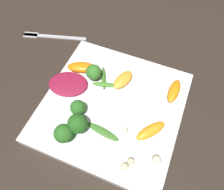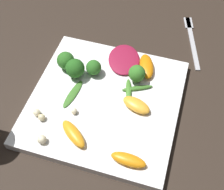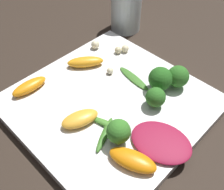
% 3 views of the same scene
% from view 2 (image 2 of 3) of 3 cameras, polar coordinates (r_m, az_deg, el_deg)
% --- Properties ---
extents(ground_plane, '(2.40, 2.40, 0.00)m').
position_cam_2_polar(ground_plane, '(0.67, -1.30, -1.83)').
color(ground_plane, '#2D231C').
extents(plate, '(0.31, 0.31, 0.02)m').
position_cam_2_polar(plate, '(0.67, -1.31, -1.35)').
color(plate, white).
rests_on(plate, ground_plane).
extents(fork, '(0.18, 0.07, 0.01)m').
position_cam_2_polar(fork, '(0.83, 14.28, 10.43)').
color(fork, '#B2B2B7').
rests_on(fork, ground_plane).
extents(radicchio_leaf_0, '(0.11, 0.09, 0.01)m').
position_cam_2_polar(radicchio_leaf_0, '(0.72, 2.22, 6.54)').
color(radicchio_leaf_0, maroon).
rests_on(radicchio_leaf_0, plate).
extents(orange_segment_0, '(0.08, 0.05, 0.02)m').
position_cam_2_polar(orange_segment_0, '(0.71, 6.33, 5.27)').
color(orange_segment_0, orange).
rests_on(orange_segment_0, plate).
extents(orange_segment_1, '(0.05, 0.07, 0.02)m').
position_cam_2_polar(orange_segment_1, '(0.64, 4.51, -1.75)').
color(orange_segment_1, '#FCAD33').
rests_on(orange_segment_1, plate).
extents(orange_segment_2, '(0.03, 0.07, 0.02)m').
position_cam_2_polar(orange_segment_2, '(0.58, 3.02, -11.76)').
color(orange_segment_2, orange).
rests_on(orange_segment_2, plate).
extents(orange_segment_3, '(0.06, 0.07, 0.02)m').
position_cam_2_polar(orange_segment_3, '(0.61, -7.07, -7.04)').
color(orange_segment_3, orange).
rests_on(orange_segment_3, plate).
extents(broccoli_floret_0, '(0.04, 0.04, 0.04)m').
position_cam_2_polar(broccoli_floret_0, '(0.70, -8.47, 6.25)').
color(broccoli_floret_0, '#84AD5B').
rests_on(broccoli_floret_0, plate).
extents(broccoli_floret_1, '(0.04, 0.04, 0.04)m').
position_cam_2_polar(broccoli_floret_1, '(0.67, 4.58, 3.91)').
color(broccoli_floret_1, '#84AD5B').
rests_on(broccoli_floret_1, plate).
extents(broccoli_floret_2, '(0.03, 0.03, 0.04)m').
position_cam_2_polar(broccoli_floret_2, '(0.69, -3.38, 5.02)').
color(broccoli_floret_2, '#7A9E51').
rests_on(broccoli_floret_2, plate).
extents(broccoli_floret_3, '(0.04, 0.04, 0.05)m').
position_cam_2_polar(broccoli_floret_3, '(0.68, -6.78, 4.84)').
color(broccoli_floret_3, '#84AD5B').
rests_on(broccoli_floret_3, plate).
extents(arugula_sprig_0, '(0.04, 0.07, 0.01)m').
position_cam_2_polar(arugula_sprig_0, '(0.67, 4.65, 1.26)').
color(arugula_sprig_0, '#3D7528').
rests_on(arugula_sprig_0, plate).
extents(arugula_sprig_1, '(0.08, 0.03, 0.00)m').
position_cam_2_polar(arugula_sprig_1, '(0.67, -7.15, 0.22)').
color(arugula_sprig_1, '#3D7528').
rests_on(arugula_sprig_1, plate).
extents(arugula_sprig_2, '(0.06, 0.03, 0.01)m').
position_cam_2_polar(arugula_sprig_2, '(0.67, 3.05, 0.82)').
color(arugula_sprig_2, '#47842D').
rests_on(arugula_sprig_2, plate).
extents(macadamia_nut_0, '(0.02, 0.02, 0.02)m').
position_cam_2_polar(macadamia_nut_0, '(0.61, -12.71, -7.93)').
color(macadamia_nut_0, beige).
rests_on(macadamia_nut_0, plate).
extents(macadamia_nut_1, '(0.01, 0.01, 0.01)m').
position_cam_2_polar(macadamia_nut_1, '(0.64, -12.75, -4.01)').
color(macadamia_nut_1, beige).
rests_on(macadamia_nut_1, plate).
extents(macadamia_nut_2, '(0.01, 0.01, 0.01)m').
position_cam_2_polar(macadamia_nut_2, '(0.64, -6.92, -2.95)').
color(macadamia_nut_2, beige).
rests_on(macadamia_nut_2, plate).
extents(macadamia_nut_3, '(0.02, 0.02, 0.02)m').
position_cam_2_polar(macadamia_nut_3, '(0.65, -13.59, -3.15)').
color(macadamia_nut_3, beige).
rests_on(macadamia_nut_3, plate).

